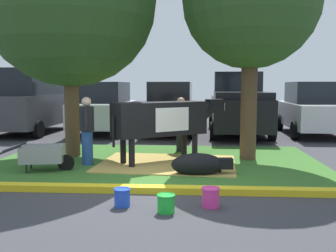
# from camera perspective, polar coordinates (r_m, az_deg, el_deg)

# --- Properties ---
(ground_plane) EXTENTS (80.00, 80.00, 0.00)m
(ground_plane) POSITION_cam_1_polar(r_m,az_deg,el_deg) (7.24, -2.84, -9.03)
(ground_plane) COLOR #38383D
(grass_island) EXTENTS (8.01, 5.04, 0.02)m
(grass_island) POSITION_cam_1_polar(r_m,az_deg,el_deg) (9.42, -1.72, -5.40)
(grass_island) COLOR #386B28
(grass_island) RESTS_ON ground
(curb_yellow) EXTENTS (9.21, 0.24, 0.12)m
(curb_yellow) POSITION_cam_1_polar(r_m,az_deg,el_deg) (6.83, -3.88, -9.45)
(curb_yellow) COLOR yellow
(curb_yellow) RESTS_ON ground
(hay_bedding) EXTENTS (3.38, 2.64, 0.04)m
(hay_bedding) POSITION_cam_1_polar(r_m,az_deg,el_deg) (9.13, -0.12, -5.67)
(hay_bedding) COLOR tan
(hay_bedding) RESTS_ON ground
(shade_tree_right) EXTENTS (3.39, 3.39, 5.68)m
(shade_tree_right) POSITION_cam_1_polar(r_m,az_deg,el_deg) (10.01, 12.37, 17.90)
(shade_tree_right) COLOR #4C3823
(shade_tree_right) RESTS_ON ground
(cow_holstein) EXTENTS (2.80, 2.08, 1.53)m
(cow_holstein) POSITION_cam_1_polar(r_m,az_deg,el_deg) (9.24, -0.66, 1.07)
(cow_holstein) COLOR black
(cow_holstein) RESTS_ON ground
(calf_lying) EXTENTS (1.32, 0.57, 0.48)m
(calf_lying) POSITION_cam_1_polar(r_m,az_deg,el_deg) (8.02, 4.68, -5.79)
(calf_lying) COLOR black
(calf_lying) RESTS_ON ground
(person_handler) EXTENTS (0.50, 0.34, 1.55)m
(person_handler) POSITION_cam_1_polar(r_m,az_deg,el_deg) (10.80, 1.96, 0.47)
(person_handler) COLOR black
(person_handler) RESTS_ON ground
(person_visitor_near) EXTENTS (0.34, 0.52, 1.62)m
(person_visitor_near) POSITION_cam_1_polar(r_m,az_deg,el_deg) (9.12, -12.08, -0.44)
(person_visitor_near) COLOR #23478C
(person_visitor_near) RESTS_ON ground
(wheelbarrow) EXTENTS (1.62, 0.78, 0.63)m
(wheelbarrow) POSITION_cam_1_polar(r_m,az_deg,el_deg) (8.78, -18.17, -4.05)
(wheelbarrow) COLOR gray
(wheelbarrow) RESTS_ON ground
(bucket_blue) EXTENTS (0.27, 0.27, 0.29)m
(bucket_blue) POSITION_cam_1_polar(r_m,az_deg,el_deg) (6.09, -6.90, -10.52)
(bucket_blue) COLOR blue
(bucket_blue) RESTS_ON ground
(bucket_green) EXTENTS (0.28, 0.28, 0.28)m
(bucket_green) POSITION_cam_1_polar(r_m,az_deg,el_deg) (5.77, -0.30, -11.48)
(bucket_green) COLOR green
(bucket_green) RESTS_ON ground
(bucket_pink) EXTENTS (0.29, 0.29, 0.31)m
(bucket_pink) POSITION_cam_1_polar(r_m,az_deg,el_deg) (6.05, 6.41, -10.54)
(bucket_pink) COLOR #EA3893
(bucket_pink) RESTS_ON ground
(suv_dark_grey) EXTENTS (2.24, 4.66, 2.52)m
(suv_dark_grey) POSITION_cam_1_polar(r_m,az_deg,el_deg) (16.00, -19.91, 3.54)
(suv_dark_grey) COLOR #3D3D42
(suv_dark_grey) RESTS_ON ground
(sedan_silver) EXTENTS (2.13, 4.46, 2.02)m
(sedan_silver) POSITION_cam_1_polar(r_m,az_deg,el_deg) (15.35, -9.41, 2.66)
(sedan_silver) COLOR silver
(sedan_silver) RESTS_ON ground
(sedan_blue) EXTENTS (2.13, 4.46, 2.02)m
(sedan_blue) POSITION_cam_1_polar(r_m,az_deg,el_deg) (14.98, 0.42, 2.66)
(sedan_blue) COLOR maroon
(sedan_blue) RESTS_ON ground
(pickup_truck_black) EXTENTS (2.36, 5.46, 2.42)m
(pickup_truck_black) POSITION_cam_1_polar(r_m,az_deg,el_deg) (15.03, 10.51, 3.06)
(pickup_truck_black) COLOR black
(pickup_truck_black) RESTS_ON ground
(hatchback_white) EXTENTS (2.13, 4.46, 2.02)m
(hatchback_white) POSITION_cam_1_polar(r_m,az_deg,el_deg) (15.51, 20.69, 2.38)
(hatchback_white) COLOR silver
(hatchback_white) RESTS_ON ground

